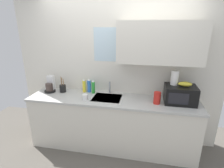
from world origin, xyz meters
The scene contains 13 objects.
kitchen_wall_assembly centered at (0.15, 0.30, 1.37)m, with size 3.53×0.42×2.50m.
counter_unit centered at (0.00, 0.00, 0.46)m, with size 2.76×0.63×0.90m.
sink_faucet centered at (-0.09, 0.24, 1.00)m, with size 0.03×0.03×0.20m, color #B2B5BA.
microwave centered at (1.04, 0.05, 1.04)m, with size 0.46×0.35×0.27m.
banana_bunch centered at (1.09, 0.05, 1.20)m, with size 0.20×0.11×0.07m, color gold.
paper_towel_roll centered at (0.94, 0.10, 1.28)m, with size 0.11×0.11×0.22m, color white.
coffee_maker centered at (-1.14, 0.11, 1.00)m, with size 0.19×0.21×0.28m.
dish_soap_bottle_green centered at (-0.37, 0.18, 1.01)m, with size 0.06×0.06×0.24m.
dish_soap_bottle_blue centered at (-0.46, 0.22, 1.02)m, with size 0.06×0.06×0.25m.
dish_soap_bottle_yellow centered at (-0.54, 0.19, 1.02)m, with size 0.06×0.06×0.25m.
cereal_canister centered at (0.70, -0.05, 0.99)m, with size 0.10×0.10×0.18m, color red.
mug_white centered at (-0.41, -0.14, 0.95)m, with size 0.08×0.08×0.10m, color white.
utensil_crock centered at (-0.91, 0.12, 0.97)m, with size 0.11×0.11×0.28m.
Camera 1 is at (0.52, -2.59, 2.04)m, focal length 28.29 mm.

